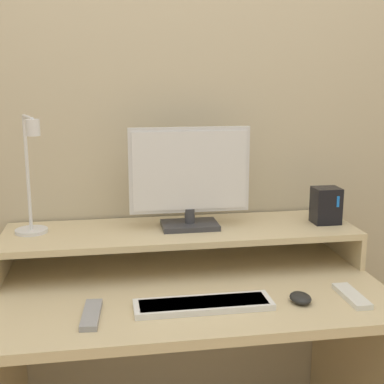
{
  "coord_description": "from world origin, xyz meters",
  "views": [
    {
      "loc": [
        -0.26,
        -1.23,
        1.41
      ],
      "look_at": [
        0.01,
        0.4,
        1.04
      ],
      "focal_mm": 50.0,
      "sensor_mm": 36.0,
      "label": 1
    }
  ],
  "objects_px": {
    "router_dock": "(326,205)",
    "keyboard": "(203,304)",
    "remote_control": "(91,315)",
    "remote_secondary": "(352,296)",
    "monitor": "(190,177)",
    "desk_lamp": "(31,185)",
    "mouse": "(300,298)"
  },
  "relations": [
    {
      "from": "desk_lamp",
      "to": "remote_control",
      "type": "relative_size",
      "value": 2.22
    },
    {
      "from": "monitor",
      "to": "mouse",
      "type": "bearing_deg",
      "value": -55.06
    },
    {
      "from": "monitor",
      "to": "remote_secondary",
      "type": "relative_size",
      "value": 2.41
    },
    {
      "from": "remote_secondary",
      "to": "monitor",
      "type": "bearing_deg",
      "value": 138.2
    },
    {
      "from": "router_dock",
      "to": "mouse",
      "type": "distance_m",
      "value": 0.47
    },
    {
      "from": "monitor",
      "to": "remote_control",
      "type": "xyz_separation_m",
      "value": [
        -0.34,
        -0.39,
        -0.31
      ]
    },
    {
      "from": "keyboard",
      "to": "mouse",
      "type": "relative_size",
      "value": 4.92
    },
    {
      "from": "keyboard",
      "to": "remote_control",
      "type": "xyz_separation_m",
      "value": [
        -0.32,
        -0.01,
        -0.0
      ]
    },
    {
      "from": "desk_lamp",
      "to": "remote_secondary",
      "type": "distance_m",
      "value": 1.07
    },
    {
      "from": "router_dock",
      "to": "remote_control",
      "type": "bearing_deg",
      "value": -156.34
    },
    {
      "from": "remote_control",
      "to": "mouse",
      "type": "bearing_deg",
      "value": 0.09
    },
    {
      "from": "remote_control",
      "to": "desk_lamp",
      "type": "bearing_deg",
      "value": 117.12
    },
    {
      "from": "desk_lamp",
      "to": "mouse",
      "type": "height_order",
      "value": "desk_lamp"
    },
    {
      "from": "monitor",
      "to": "remote_control",
      "type": "height_order",
      "value": "monitor"
    },
    {
      "from": "monitor",
      "to": "router_dock",
      "type": "height_order",
      "value": "monitor"
    },
    {
      "from": "monitor",
      "to": "keyboard",
      "type": "distance_m",
      "value": 0.48
    },
    {
      "from": "monitor",
      "to": "router_dock",
      "type": "relative_size",
      "value": 3.2
    },
    {
      "from": "monitor",
      "to": "remote_control",
      "type": "distance_m",
      "value": 0.6
    },
    {
      "from": "remote_control",
      "to": "remote_secondary",
      "type": "xyz_separation_m",
      "value": [
        0.77,
        0.0,
        0.0
      ]
    },
    {
      "from": "desk_lamp",
      "to": "remote_control",
      "type": "bearing_deg",
      "value": -62.88
    },
    {
      "from": "desk_lamp",
      "to": "remote_control",
      "type": "xyz_separation_m",
      "value": [
        0.19,
        -0.37,
        -0.3
      ]
    },
    {
      "from": "monitor",
      "to": "desk_lamp",
      "type": "height_order",
      "value": "desk_lamp"
    },
    {
      "from": "keyboard",
      "to": "mouse",
      "type": "xyz_separation_m",
      "value": [
        0.29,
        -0.01,
        0.0
      ]
    },
    {
      "from": "mouse",
      "to": "remote_control",
      "type": "relative_size",
      "value": 0.45
    },
    {
      "from": "mouse",
      "to": "router_dock",
      "type": "bearing_deg",
      "value": 58.25
    },
    {
      "from": "desk_lamp",
      "to": "keyboard",
      "type": "relative_size",
      "value": 1.0
    },
    {
      "from": "monitor",
      "to": "router_dock",
      "type": "xyz_separation_m",
      "value": [
        0.5,
        -0.02,
        -0.12
      ]
    },
    {
      "from": "keyboard",
      "to": "remote_secondary",
      "type": "bearing_deg",
      "value": -1.27
    },
    {
      "from": "router_dock",
      "to": "keyboard",
      "type": "xyz_separation_m",
      "value": [
        -0.52,
        -0.36,
        -0.19
      ]
    },
    {
      "from": "router_dock",
      "to": "keyboard",
      "type": "relative_size",
      "value": 0.33
    },
    {
      "from": "desk_lamp",
      "to": "remote_control",
      "type": "height_order",
      "value": "desk_lamp"
    },
    {
      "from": "keyboard",
      "to": "mouse",
      "type": "distance_m",
      "value": 0.29
    }
  ]
}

